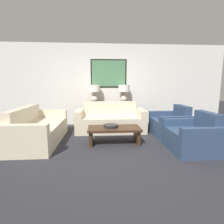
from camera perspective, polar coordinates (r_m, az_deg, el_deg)
ground_plane at (r=3.71m, az=1.02°, el=-12.37°), size 20.00×20.00×0.00m
back_wall at (r=5.93m, az=-1.11°, el=8.85°), size 7.84×0.12×2.65m
console_table at (r=5.74m, az=-0.93°, el=-0.70°), size 1.40×0.39×0.76m
table_lamp_left at (r=5.65m, az=-5.80°, el=6.87°), size 0.36×0.36×0.57m
table_lamp_right at (r=5.70m, az=3.85°, el=6.91°), size 0.36×0.36×0.57m
couch_by_back_wall at (r=5.11m, az=-0.52°, el=-2.97°), size 1.96×0.89×0.83m
couch_by_side at (r=4.45m, az=-22.84°, el=-5.52°), size 0.89×1.96×0.83m
coffee_table at (r=4.03m, az=0.70°, el=-6.39°), size 1.19×0.58×0.38m
decorative_bowl at (r=4.01m, az=-0.34°, el=-4.56°), size 0.33×0.33×0.06m
armchair_near_back_wall at (r=4.93m, az=18.56°, el=-3.99°), size 0.84×0.98×0.80m
armchair_near_camera at (r=3.96m, az=24.71°, el=-7.50°), size 0.84×0.98×0.80m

